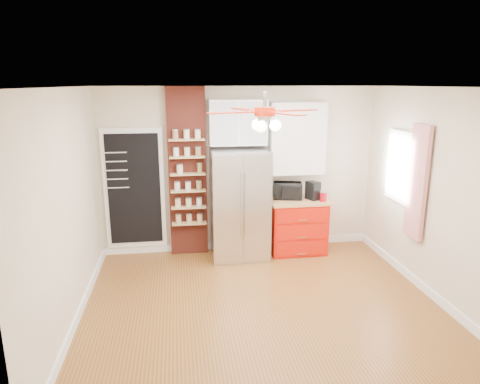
{
  "coord_description": "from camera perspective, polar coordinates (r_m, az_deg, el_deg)",
  "views": [
    {
      "loc": [
        -1.0,
        -4.83,
        2.74
      ],
      "look_at": [
        -0.15,
        0.9,
        1.26
      ],
      "focal_mm": 32.0,
      "sensor_mm": 36.0,
      "label": 1
    }
  ],
  "objects": [
    {
      "name": "wall_front",
      "position": [
        3.31,
        10.19,
        -10.77
      ],
      "size": [
        4.5,
        0.02,
        2.7
      ],
      "primitive_type": "cube",
      "color": "beige",
      "rests_on": "floor"
    },
    {
      "name": "upper_shelf_unit",
      "position": [
        7.01,
        7.59,
        7.08
      ],
      "size": [
        0.9,
        0.3,
        1.15
      ],
      "primitive_type": "cube",
      "color": "white",
      "rests_on": "wall_back"
    },
    {
      "name": "pantry_jar_beans",
      "position": [
        6.77,
        -5.4,
        3.2
      ],
      "size": [
        0.11,
        0.11,
        0.14
      ],
      "primitive_type": "cylinder",
      "rotation": [
        0.0,
        0.0,
        0.32
      ],
      "color": "olive",
      "rests_on": "brick_pillar"
    },
    {
      "name": "wall_back",
      "position": [
        7.04,
        -0.11,
        2.92
      ],
      "size": [
        4.5,
        0.02,
        2.7
      ],
      "primitive_type": "cube",
      "color": "beige",
      "rests_on": "floor"
    },
    {
      "name": "wall_right",
      "position": [
        5.99,
        24.74,
        -0.46
      ],
      "size": [
        0.02,
        4.0,
        2.7
      ],
      "primitive_type": "cube",
      "color": "beige",
      "rests_on": "floor"
    },
    {
      "name": "curtain",
      "position": [
        6.22,
        22.57,
        1.21
      ],
      "size": [
        0.06,
        0.4,
        1.55
      ],
      "primitive_type": "cube",
      "color": "red",
      "rests_on": "wall_right"
    },
    {
      "name": "fridge",
      "position": [
        6.79,
        -0.07,
        -1.64
      ],
      "size": [
        0.9,
        0.7,
        1.75
      ],
      "primitive_type": "cube",
      "color": "silver",
      "rests_on": "floor"
    },
    {
      "name": "ceiling_fan",
      "position": [
        4.95,
        3.32,
        10.61
      ],
      "size": [
        1.4,
        1.4,
        0.44
      ],
      "color": "silver",
      "rests_on": "ceiling"
    },
    {
      "name": "brick_pillar",
      "position": [
        6.9,
        -7.02,
        2.56
      ],
      "size": [
        0.6,
        0.16,
        2.7
      ],
      "primitive_type": "cube",
      "color": "maroon",
      "rests_on": "floor"
    },
    {
      "name": "ceiling",
      "position": [
        4.94,
        3.36,
        13.81
      ],
      "size": [
        4.5,
        4.5,
        0.0
      ],
      "primitive_type": "plane",
      "color": "white",
      "rests_on": "wall_back"
    },
    {
      "name": "toaster_oven",
      "position": [
        7.06,
        6.34,
        0.17
      ],
      "size": [
        0.52,
        0.41,
        0.26
      ],
      "primitive_type": "imported",
      "rotation": [
        0.0,
        0.0,
        -0.23
      ],
      "color": "black",
      "rests_on": "red_cabinet"
    },
    {
      "name": "coffee_maker",
      "position": [
        7.05,
        9.7,
        0.19
      ],
      "size": [
        0.23,
        0.26,
        0.29
      ],
      "primitive_type": "cube",
      "rotation": [
        0.0,
        0.0,
        0.38
      ],
      "color": "black",
      "rests_on": "red_cabinet"
    },
    {
      "name": "wall_left",
      "position": [
        5.18,
        -22.06,
        -2.34
      ],
      "size": [
        0.02,
        4.0,
        2.7
      ],
      "primitive_type": "cube",
      "color": "beige",
      "rests_on": "floor"
    },
    {
      "name": "floor",
      "position": [
        5.65,
        2.95,
        -14.76
      ],
      "size": [
        4.5,
        4.5,
        0.0
      ],
      "primitive_type": "plane",
      "color": "brown",
      "rests_on": "ground"
    },
    {
      "name": "chalkboard",
      "position": [
        7.03,
        -13.91,
        0.37
      ],
      "size": [
        0.95,
        0.05,
        1.95
      ],
      "color": "white",
      "rests_on": "wall_back"
    },
    {
      "name": "red_cabinet",
      "position": [
        7.17,
        7.59,
        -4.45
      ],
      "size": [
        0.94,
        0.64,
        0.9
      ],
      "color": "red",
      "rests_on": "floor"
    },
    {
      "name": "pantry_jar_oats",
      "position": [
        6.72,
        -8.03,
        3.0
      ],
      "size": [
        0.13,
        0.13,
        0.14
      ],
      "primitive_type": "cylinder",
      "rotation": [
        0.0,
        0.0,
        -0.36
      ],
      "color": "beige",
      "rests_on": "brick_pillar"
    },
    {
      "name": "window",
      "position": [
        6.69,
        20.64,
        3.13
      ],
      "size": [
        0.04,
        0.75,
        1.05
      ],
      "primitive_type": "cube",
      "color": "white",
      "rests_on": "wall_right"
    },
    {
      "name": "canister_left",
      "position": [
        6.97,
        11.03,
        -0.64
      ],
      "size": [
        0.12,
        0.12,
        0.15
      ],
      "primitive_type": "cylinder",
      "rotation": [
        0.0,
        0.0,
        -0.14
      ],
      "color": "#A30915",
      "rests_on": "red_cabinet"
    },
    {
      "name": "canister_right",
      "position": [
        7.07,
        10.18,
        -0.36
      ],
      "size": [
        0.12,
        0.12,
        0.16
      ],
      "primitive_type": "cylinder",
      "rotation": [
        0.0,
        0.0,
        -0.13
      ],
      "color": "#B60A17",
      "rests_on": "red_cabinet"
    },
    {
      "name": "upper_glass_cabinet",
      "position": [
        6.75,
        -0.32,
        9.28
      ],
      "size": [
        0.9,
        0.35,
        0.7
      ],
      "primitive_type": "cube",
      "color": "white",
      "rests_on": "wall_back"
    }
  ]
}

